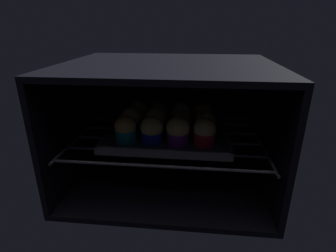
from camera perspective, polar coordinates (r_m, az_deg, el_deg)
oven_cavity at (r=84.01cm, az=0.42°, el=1.24°), size 59.00×47.00×37.00cm
oven_rack at (r=81.33cm, az=0.12°, el=-2.03°), size 54.80×42.00×0.80cm
baking_tray at (r=79.44cm, az=0.00°, el=-1.77°), size 35.22×28.15×2.20cm
muffin_row0_col0 at (r=73.07cm, az=-9.14°, el=-0.79°), size 5.92×5.92×7.39cm
muffin_row0_col1 at (r=72.26cm, az=-3.47°, el=-0.87°), size 6.30×6.30×7.31cm
muffin_row0_col2 at (r=70.68cm, az=2.11°, el=-1.03°), size 6.32×6.32×7.72cm
muffin_row0_col3 at (r=71.06cm, az=7.87°, el=-1.29°), size 6.06×6.06×7.47cm
muffin_row1_col0 at (r=79.61cm, az=-7.85°, el=1.20°), size 6.11×6.11×7.49cm
muffin_row1_col1 at (r=78.27cm, az=-2.57°, el=1.16°), size 6.30×6.30×8.03cm
muffin_row1_col2 at (r=77.56cm, az=2.86°, el=0.65°), size 5.78×5.78×7.04cm
muffin_row1_col3 at (r=77.39cm, az=7.93°, el=0.52°), size 5.78×5.78×7.25cm
muffin_row2_col0 at (r=86.33cm, az=-6.29°, el=2.84°), size 6.09×6.09×7.67cm
muffin_row2_col1 at (r=84.71cm, az=-2.15°, el=2.51°), size 5.92×5.92×7.12cm
muffin_row2_col2 at (r=84.25cm, az=2.84°, el=2.41°), size 5.96×5.96×7.26cm
muffin_row2_col3 at (r=84.45cm, az=7.54°, el=2.35°), size 6.07×6.07×7.27cm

